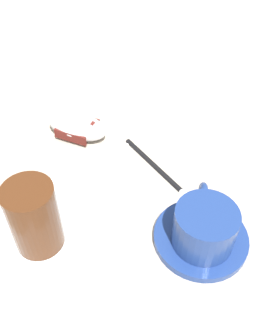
{
  "coord_description": "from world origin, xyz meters",
  "views": [
    {
      "loc": [
        -0.3,
        -0.17,
        0.43
      ],
      "look_at": [
        0.05,
        -0.0,
        0.03
      ],
      "focal_mm": 40.0,
      "sensor_mm": 36.0,
      "label": 1
    }
  ],
  "objects_px": {
    "coffee_cup": "(205,226)",
    "computer_mouse": "(77,126)",
    "saucer": "(199,241)",
    "drinking_glass": "(34,217)",
    "pen": "(155,164)"
  },
  "relations": [
    {
      "from": "coffee_cup",
      "to": "computer_mouse",
      "type": "bearing_deg",
      "value": 65.85
    },
    {
      "from": "saucer",
      "to": "pen",
      "type": "height_order",
      "value": "saucer"
    },
    {
      "from": "saucer",
      "to": "pen",
      "type": "xyz_separation_m",
      "value": [
        0.11,
        0.11,
        -0.0
      ]
    },
    {
      "from": "saucer",
      "to": "pen",
      "type": "distance_m",
      "value": 0.15
    },
    {
      "from": "saucer",
      "to": "computer_mouse",
      "type": "height_order",
      "value": "computer_mouse"
    },
    {
      "from": "saucer",
      "to": "drinking_glass",
      "type": "distance_m",
      "value": 0.22
    },
    {
      "from": "computer_mouse",
      "to": "pen",
      "type": "height_order",
      "value": "computer_mouse"
    },
    {
      "from": "saucer",
      "to": "drinking_glass",
      "type": "bearing_deg",
      "value": 115.52
    },
    {
      "from": "drinking_glass",
      "to": "saucer",
      "type": "bearing_deg",
      "value": -64.48
    },
    {
      "from": "saucer",
      "to": "pen",
      "type": "bearing_deg",
      "value": 46.38
    },
    {
      "from": "drinking_glass",
      "to": "pen",
      "type": "height_order",
      "value": "drinking_glass"
    },
    {
      "from": "coffee_cup",
      "to": "computer_mouse",
      "type": "relative_size",
      "value": 0.94
    },
    {
      "from": "computer_mouse",
      "to": "pen",
      "type": "xyz_separation_m",
      "value": [
        -0.01,
        -0.15,
        -0.01
      ]
    },
    {
      "from": "pen",
      "to": "coffee_cup",
      "type": "bearing_deg",
      "value": -133.12
    },
    {
      "from": "drinking_glass",
      "to": "coffee_cup",
      "type": "bearing_deg",
      "value": -64.73
    }
  ]
}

